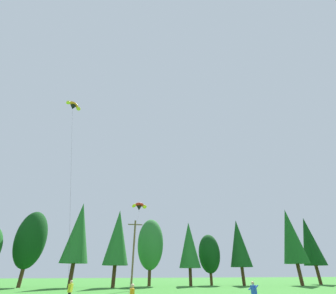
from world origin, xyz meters
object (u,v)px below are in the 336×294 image
at_px(kite_flyer_near, 70,290).
at_px(kite_flyer_far, 254,292).
at_px(parafoil_kite_mid_red_yellow, 139,206).
at_px(utility_pole, 133,251).
at_px(parafoil_kite_high_orange, 73,106).

height_order(kite_flyer_near, kite_flyer_far, same).
height_order(kite_flyer_far, parafoil_kite_mid_red_yellow, parafoil_kite_mid_red_yellow).
distance_m(utility_pole, parafoil_kite_mid_red_yellow, 6.59).
bearing_deg(parafoil_kite_high_orange, kite_flyer_far, -32.23).
distance_m(kite_flyer_near, kite_flyer_far, 14.33).
height_order(utility_pole, parafoil_kite_high_orange, parafoil_kite_high_orange).
height_order(parafoil_kite_high_orange, parafoil_kite_mid_red_yellow, parafoil_kite_high_orange).
xyz_separation_m(kite_flyer_near, kite_flyer_far, (13.40, -5.07, 0.01)).
xyz_separation_m(kite_flyer_far, parafoil_kite_mid_red_yellow, (-7.28, 19.04, 10.48)).
bearing_deg(parafoil_kite_high_orange, parafoil_kite_mid_red_yellow, 33.43).
xyz_separation_m(kite_flyer_near, parafoil_kite_high_orange, (-5.08, 6.58, 23.16)).
xyz_separation_m(utility_pole, parafoil_kite_high_orange, (-10.76, -7.61, 19.23)).
bearing_deg(utility_pole, kite_flyer_near, -111.82).
bearing_deg(kite_flyer_far, parafoil_kite_high_orange, 147.77).
bearing_deg(kite_flyer_near, parafoil_kite_high_orange, 127.69).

